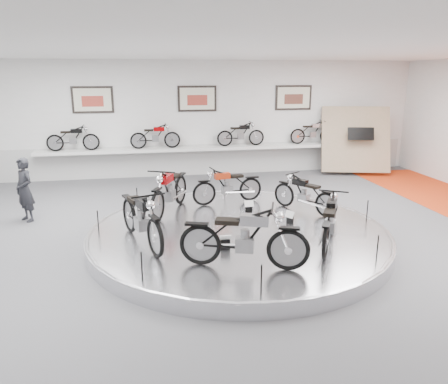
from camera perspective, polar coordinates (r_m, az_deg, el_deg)
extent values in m
plane|color=#535356|center=(9.29, 2.29, -7.16)|extent=(16.00, 16.00, 0.00)
plane|color=white|center=(8.61, 2.58, 18.29)|extent=(16.00, 16.00, 0.00)
plane|color=silver|center=(15.57, -3.50, 9.51)|extent=(16.00, 0.00, 16.00)
cube|color=#BCBCBA|center=(15.76, -3.40, 4.25)|extent=(15.68, 0.04, 1.10)
cylinder|color=silver|center=(9.51, 1.89, -5.65)|extent=(6.40, 6.40, 0.30)
torus|color=#B2B2BA|center=(9.47, 1.90, -4.97)|extent=(6.40, 6.40, 0.10)
cube|color=silver|center=(15.41, -3.29, 5.70)|extent=(11.00, 0.55, 0.10)
cube|color=beige|center=(15.43, -16.79, 11.46)|extent=(1.35, 0.06, 0.88)
cube|color=beige|center=(15.48, -3.52, 12.07)|extent=(1.35, 0.06, 0.88)
cube|color=beige|center=(16.29, 9.06, 12.07)|extent=(1.35, 0.06, 0.88)
cube|color=tan|center=(16.48, 16.80, 6.58)|extent=(2.56, 1.52, 2.30)
imported|color=black|center=(11.72, -24.59, 0.26)|extent=(0.67, 0.68, 1.58)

